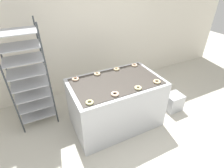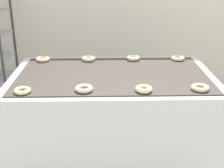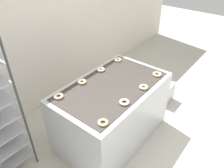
{
  "view_description": "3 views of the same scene",
  "coord_description": "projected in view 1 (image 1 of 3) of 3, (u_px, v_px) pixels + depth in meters",
  "views": [
    {
      "loc": [
        -1.13,
        -1.4,
        2.36
      ],
      "look_at": [
        0.0,
        0.86,
        0.76
      ],
      "focal_mm": 28.0,
      "sensor_mm": 36.0,
      "label": 1
    },
    {
      "loc": [
        -0.05,
        -1.47,
        1.68
      ],
      "look_at": [
        0.0,
        0.86,
        0.76
      ],
      "focal_mm": 50.0,
      "sensor_mm": 36.0,
      "label": 2
    },
    {
      "loc": [
        -1.76,
        -0.68,
        2.46
      ],
      "look_at": [
        0.0,
        0.71,
        0.92
      ],
      "focal_mm": 35.0,
      "sensor_mm": 36.0,
      "label": 3
    }
  ],
  "objects": [
    {
      "name": "ground_plane",
      "position": [
        136.0,
        151.0,
        2.75
      ],
      "size": [
        14.0,
        14.0,
        0.0
      ],
      "primitive_type": "plane",
      "color": "beige"
    },
    {
      "name": "fryer_machine",
      "position": [
        116.0,
        103.0,
        3.05
      ],
      "size": [
        1.5,
        0.93,
        0.9
      ],
      "color": "#B7BABF",
      "rests_on": "ground_plane"
    },
    {
      "name": "donut_near_right",
      "position": [
        157.0,
        82.0,
        2.77
      ],
      "size": [
        0.12,
        0.12,
        0.03
      ],
      "primitive_type": "torus",
      "color": "beige",
      "rests_on": "fryer_machine"
    },
    {
      "name": "wall_back",
      "position": [
        85.0,
        29.0,
        3.61
      ],
      "size": [
        8.0,
        0.05,
        2.8
      ],
      "color": "silver",
      "rests_on": "ground_plane"
    },
    {
      "name": "donut_far_midleft",
      "position": [
        97.0,
        74.0,
        2.98
      ],
      "size": [
        0.11,
        0.11,
        0.03
      ],
      "primitive_type": "torus",
      "color": "beige",
      "rests_on": "fryer_machine"
    },
    {
      "name": "donut_far_midright",
      "position": [
        116.0,
        69.0,
        3.13
      ],
      "size": [
        0.11,
        0.11,
        0.03
      ],
      "primitive_type": "torus",
      "color": "beige",
      "rests_on": "fryer_machine"
    },
    {
      "name": "donut_near_midright",
      "position": [
        138.0,
        88.0,
        2.62
      ],
      "size": [
        0.11,
        0.11,
        0.03
      ],
      "primitive_type": "torus",
      "color": "beige",
      "rests_on": "fryer_machine"
    },
    {
      "name": "donut_far_left",
      "position": [
        75.0,
        79.0,
        2.84
      ],
      "size": [
        0.12,
        0.12,
        0.03
      ],
      "primitive_type": "torus",
      "color": "beige",
      "rests_on": "fryer_machine"
    },
    {
      "name": "donut_near_midleft",
      "position": [
        115.0,
        94.0,
        2.48
      ],
      "size": [
        0.12,
        0.12,
        0.03
      ],
      "primitive_type": "torus",
      "color": "beige",
      "rests_on": "fryer_machine"
    },
    {
      "name": "glaze_bin",
      "position": [
        173.0,
        102.0,
        3.52
      ],
      "size": [
        0.33,
        0.28,
        0.35
      ],
      "color": "#B7BABF",
      "rests_on": "ground_plane"
    },
    {
      "name": "donut_near_left",
      "position": [
        90.0,
        102.0,
        2.32
      ],
      "size": [
        0.11,
        0.11,
        0.03
      ],
      "primitive_type": "torus",
      "color": "beige",
      "rests_on": "fryer_machine"
    },
    {
      "name": "donut_far_right",
      "position": [
        134.0,
        65.0,
        3.27
      ],
      "size": [
        0.11,
        0.11,
        0.03
      ],
      "primitive_type": "torus",
      "color": "beige",
      "rests_on": "fryer_machine"
    },
    {
      "name": "baking_rack_cart",
      "position": [
        28.0,
        77.0,
        2.85
      ],
      "size": [
        0.6,
        0.46,
        1.82
      ],
      "color": "#33383D",
      "rests_on": "ground_plane"
    }
  ]
}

